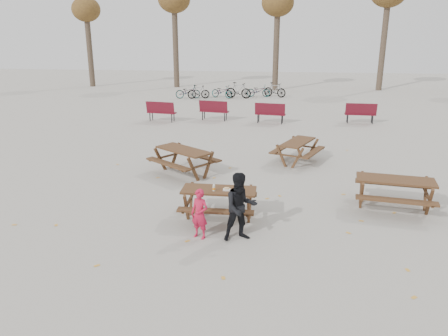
# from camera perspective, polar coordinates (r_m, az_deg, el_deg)

# --- Properties ---
(ground) EXTENTS (80.00, 80.00, 0.00)m
(ground) POSITION_cam_1_polar(r_m,az_deg,el_deg) (10.90, -0.66, -6.60)
(ground) COLOR gray
(ground) RESTS_ON ground
(main_picnic_table) EXTENTS (1.80, 1.45, 0.78)m
(main_picnic_table) POSITION_cam_1_polar(r_m,az_deg,el_deg) (10.68, -0.68, -3.73)
(main_picnic_table) COLOR #381E14
(main_picnic_table) RESTS_ON ground
(food_tray) EXTENTS (0.18, 0.11, 0.03)m
(food_tray) POSITION_cam_1_polar(r_m,az_deg,el_deg) (10.52, 0.37, -2.86)
(food_tray) COLOR silver
(food_tray) RESTS_ON main_picnic_table
(bread_roll) EXTENTS (0.14, 0.06, 0.05)m
(bread_roll) POSITION_cam_1_polar(r_m,az_deg,el_deg) (10.50, 0.37, -2.64)
(bread_roll) COLOR tan
(bread_roll) RESTS_ON food_tray
(soda_bottle) EXTENTS (0.07, 0.07, 0.17)m
(soda_bottle) POSITION_cam_1_polar(r_m,az_deg,el_deg) (10.47, -1.33, -2.64)
(soda_bottle) COLOR silver
(soda_bottle) RESTS_ON main_picnic_table
(child) EXTENTS (0.49, 0.41, 1.15)m
(child) POSITION_cam_1_polar(r_m,az_deg,el_deg) (9.74, -3.20, -6.01)
(child) COLOR #BA1738
(child) RESTS_ON ground
(adult) EXTENTS (0.92, 0.82, 1.55)m
(adult) POSITION_cam_1_polar(r_m,az_deg,el_deg) (9.57, 2.17, -5.11)
(adult) COLOR black
(adult) RESTS_ON ground
(picnic_table_east) EXTENTS (2.14, 1.82, 0.83)m
(picnic_table_east) POSITION_cam_1_polar(r_m,az_deg,el_deg) (12.13, 21.31, -3.19)
(picnic_table_east) COLOR #381E14
(picnic_table_east) RESTS_ON ground
(picnic_table_north) EXTENTS (2.48, 2.40, 0.83)m
(picnic_table_north) POSITION_cam_1_polar(r_m,az_deg,el_deg) (14.11, -5.27, 0.83)
(picnic_table_north) COLOR #381E14
(picnic_table_north) RESTS_ON ground
(picnic_table_far) EXTENTS (2.00, 2.18, 0.76)m
(picnic_table_far) POSITION_cam_1_polar(r_m,az_deg,el_deg) (15.56, 9.56, 2.12)
(picnic_table_far) COLOR #381E14
(picnic_table_far) RESTS_ON ground
(park_bench_row) EXTENTS (11.54, 1.41, 1.03)m
(park_bench_row) POSITION_cam_1_polar(r_m,az_deg,el_deg) (22.26, 3.53, 7.34)
(park_bench_row) COLOR maroon
(park_bench_row) RESTS_ON ground
(bicycle_row) EXTENTS (7.59, 2.39, 1.07)m
(bicycle_row) POSITION_cam_1_polar(r_m,az_deg,el_deg) (30.37, 0.93, 10.03)
(bicycle_row) COLOR black
(bicycle_row) RESTS_ON ground
(tree_row) EXTENTS (32.17, 3.52, 8.26)m
(tree_row) POSITION_cam_1_polar(r_m,az_deg,el_deg) (35.05, 6.86, 20.31)
(tree_row) COLOR #382B21
(tree_row) RESTS_ON ground
(fallen_leaves) EXTENTS (11.00, 11.00, 0.01)m
(fallen_leaves) POSITION_cam_1_polar(r_m,az_deg,el_deg) (13.16, 2.98, -2.26)
(fallen_leaves) COLOR gold
(fallen_leaves) RESTS_ON ground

